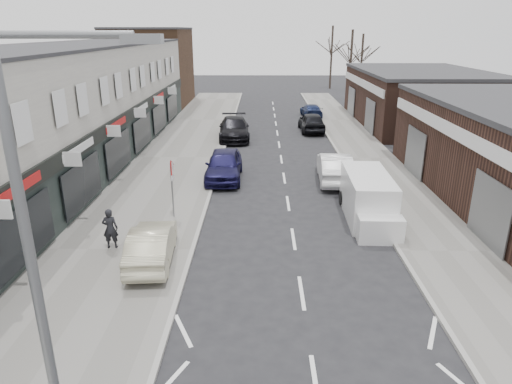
{
  "coord_description": "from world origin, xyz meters",
  "views": [
    {
      "loc": [
        -1.32,
        -6.73,
        7.98
      ],
      "look_at": [
        -1.49,
        8.34,
        2.6
      ],
      "focal_mm": 32.0,
      "sensor_mm": 36.0,
      "label": 1
    }
  ],
  "objects_px": {
    "pedestrian": "(110,229)",
    "parked_car_right_a": "(335,167)",
    "street_lamp": "(45,270)",
    "parked_car_right_c": "(311,111)",
    "sedan_on_pavement": "(152,244)",
    "warning_sign": "(172,172)",
    "parked_car_left_b": "(234,129)",
    "parked_car_left_a": "(224,165)",
    "parked_car_right_b": "(312,122)",
    "white_van": "(368,199)"
  },
  "relations": [
    {
      "from": "warning_sign",
      "to": "parked_car_right_b",
      "type": "xyz_separation_m",
      "value": [
        7.99,
        18.63,
        -1.41
      ]
    },
    {
      "from": "pedestrian",
      "to": "parked_car_left_a",
      "type": "bearing_deg",
      "value": -116.32
    },
    {
      "from": "warning_sign",
      "to": "parked_car_right_a",
      "type": "relative_size",
      "value": 0.56
    },
    {
      "from": "white_van",
      "to": "parked_car_right_a",
      "type": "distance_m",
      "value": 5.43
    },
    {
      "from": "warning_sign",
      "to": "white_van",
      "type": "xyz_separation_m",
      "value": [
        8.56,
        0.14,
        -1.25
      ]
    },
    {
      "from": "sedan_on_pavement",
      "to": "pedestrian",
      "type": "bearing_deg",
      "value": -34.99
    },
    {
      "from": "white_van",
      "to": "pedestrian",
      "type": "relative_size",
      "value": 3.28
    },
    {
      "from": "parked_car_left_a",
      "to": "parked_car_right_a",
      "type": "bearing_deg",
      "value": -2.96
    },
    {
      "from": "pedestrian",
      "to": "parked_car_right_b",
      "type": "relative_size",
      "value": 0.34
    },
    {
      "from": "pedestrian",
      "to": "parked_car_left_b",
      "type": "height_order",
      "value": "pedestrian"
    },
    {
      "from": "pedestrian",
      "to": "parked_car_right_a",
      "type": "bearing_deg",
      "value": -142.86
    },
    {
      "from": "sedan_on_pavement",
      "to": "warning_sign",
      "type": "bearing_deg",
      "value": -95.36
    },
    {
      "from": "parked_car_left_a",
      "to": "pedestrian",
      "type": "bearing_deg",
      "value": -112.2
    },
    {
      "from": "parked_car_left_a",
      "to": "parked_car_left_b",
      "type": "bearing_deg",
      "value": 89.78
    },
    {
      "from": "warning_sign",
      "to": "pedestrian",
      "type": "distance_m",
      "value": 3.82
    },
    {
      "from": "pedestrian",
      "to": "parked_car_right_a",
      "type": "relative_size",
      "value": 0.33
    },
    {
      "from": "parked_car_right_b",
      "to": "parked_car_left_a",
      "type": "bearing_deg",
      "value": 62.3
    },
    {
      "from": "parked_car_right_a",
      "to": "parked_car_right_b",
      "type": "distance_m",
      "value": 13.1
    },
    {
      "from": "parked_car_right_a",
      "to": "parked_car_right_b",
      "type": "xyz_separation_m",
      "value": [
        0.08,
        13.1,
        -0.0
      ]
    },
    {
      "from": "parked_car_right_b",
      "to": "street_lamp",
      "type": "bearing_deg",
      "value": 75.07
    },
    {
      "from": "street_lamp",
      "to": "warning_sign",
      "type": "height_order",
      "value": "street_lamp"
    },
    {
      "from": "pedestrian",
      "to": "parked_car_right_c",
      "type": "height_order",
      "value": "pedestrian"
    },
    {
      "from": "white_van",
      "to": "parked_car_right_b",
      "type": "distance_m",
      "value": 18.5
    },
    {
      "from": "street_lamp",
      "to": "pedestrian",
      "type": "height_order",
      "value": "street_lamp"
    },
    {
      "from": "warning_sign",
      "to": "parked_car_right_c",
      "type": "height_order",
      "value": "warning_sign"
    },
    {
      "from": "pedestrian",
      "to": "parked_car_right_a",
      "type": "xyz_separation_m",
      "value": [
        9.75,
        8.62,
        -0.12
      ]
    },
    {
      "from": "parked_car_left_b",
      "to": "sedan_on_pavement",
      "type": "bearing_deg",
      "value": -98.65
    },
    {
      "from": "parked_car_left_b",
      "to": "parked_car_left_a",
      "type": "bearing_deg",
      "value": -93.5
    },
    {
      "from": "white_van",
      "to": "parked_car_left_b",
      "type": "height_order",
      "value": "white_van"
    },
    {
      "from": "sedan_on_pavement",
      "to": "pedestrian",
      "type": "distance_m",
      "value": 2.09
    },
    {
      "from": "white_van",
      "to": "parked_car_left_b",
      "type": "distance_m",
      "value": 17.11
    },
    {
      "from": "sedan_on_pavement",
      "to": "parked_car_right_b",
      "type": "xyz_separation_m",
      "value": [
        8.04,
        22.77,
        0.01
      ]
    },
    {
      "from": "parked_car_right_a",
      "to": "pedestrian",
      "type": "bearing_deg",
      "value": 44.78
    },
    {
      "from": "parked_car_right_a",
      "to": "parked_car_left_a",
      "type": "bearing_deg",
      "value": 0.57
    },
    {
      "from": "sedan_on_pavement",
      "to": "parked_car_right_b",
      "type": "bearing_deg",
      "value": -114.23
    },
    {
      "from": "pedestrian",
      "to": "parked_car_right_c",
      "type": "distance_m",
      "value": 30.28
    },
    {
      "from": "warning_sign",
      "to": "parked_car_left_b",
      "type": "height_order",
      "value": "warning_sign"
    },
    {
      "from": "parked_car_left_b",
      "to": "parked_car_right_c",
      "type": "distance_m",
      "value": 11.71
    },
    {
      "from": "parked_car_right_a",
      "to": "sedan_on_pavement",
      "type": "bearing_deg",
      "value": 53.86
    },
    {
      "from": "pedestrian",
      "to": "parked_car_left_a",
      "type": "distance_m",
      "value": 9.61
    },
    {
      "from": "parked_car_left_b",
      "to": "parked_car_right_a",
      "type": "xyz_separation_m",
      "value": [
        6.15,
        -10.32,
        -0.01
      ]
    },
    {
      "from": "street_lamp",
      "to": "white_van",
      "type": "bearing_deg",
      "value": 58.51
    },
    {
      "from": "sedan_on_pavement",
      "to": "pedestrian",
      "type": "height_order",
      "value": "pedestrian"
    },
    {
      "from": "sedan_on_pavement",
      "to": "parked_car_right_a",
      "type": "height_order",
      "value": "parked_car_right_a"
    },
    {
      "from": "warning_sign",
      "to": "pedestrian",
      "type": "height_order",
      "value": "warning_sign"
    },
    {
      "from": "parked_car_left_a",
      "to": "parked_car_right_a",
      "type": "relative_size",
      "value": 1.0
    },
    {
      "from": "street_lamp",
      "to": "sedan_on_pavement",
      "type": "distance_m",
      "value": 9.49
    },
    {
      "from": "sedan_on_pavement",
      "to": "parked_car_left_a",
      "type": "bearing_deg",
      "value": -105.03
    },
    {
      "from": "warning_sign",
      "to": "sedan_on_pavement",
      "type": "distance_m",
      "value": 4.38
    },
    {
      "from": "street_lamp",
      "to": "parked_car_right_c",
      "type": "distance_m",
      "value": 39.14
    }
  ]
}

